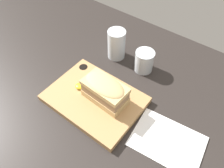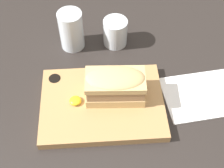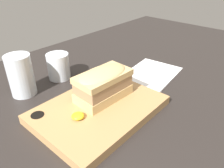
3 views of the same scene
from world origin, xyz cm
name	(u,v)px [view 3 (image 3 of 3)]	position (x,y,z in cm)	size (l,w,h in cm)	color
dining_table	(132,112)	(0.00, 0.00, 1.00)	(183.36, 114.04, 2.00)	#282321
serving_board	(99,109)	(-7.03, 5.50, 3.18)	(31.46, 22.91, 2.40)	tan
sandwich	(103,83)	(-3.53, 7.03, 8.83)	(15.06, 8.61, 8.33)	tan
mustard_dollop	(78,116)	(-13.77, 5.58, 4.95)	(3.05, 3.05, 1.22)	gold
water_glass	(21,78)	(-14.80, 28.46, 7.22)	(7.06, 7.06, 12.05)	silver
wine_glass	(59,68)	(-1.96, 28.70, 5.71)	(7.16, 7.16, 8.38)	silver
napkin	(151,74)	(20.13, 7.15, 2.20)	(22.44, 17.23, 0.40)	white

